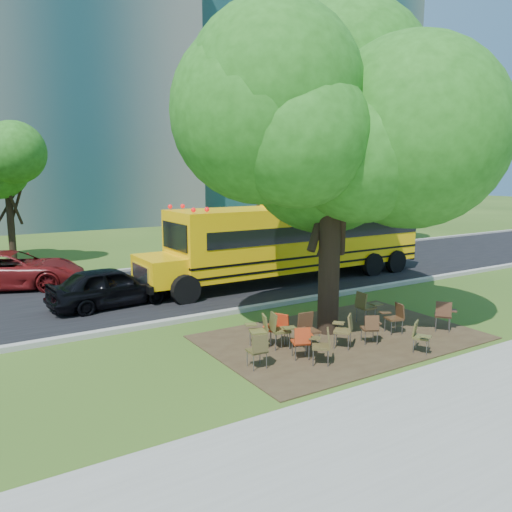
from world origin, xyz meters
TOP-DOWN VIEW (x-y plane):
  - ground at (0.00, 0.00)m, footprint 160.00×160.00m
  - sidewalk at (0.00, -5.00)m, footprint 60.00×4.00m
  - dirt_patch at (1.00, -0.50)m, footprint 7.00×4.50m
  - asphalt_road at (0.00, 7.00)m, footprint 80.00×8.00m
  - kerb_near at (0.00, 3.00)m, footprint 80.00×0.25m
  - kerb_far at (0.00, 11.10)m, footprint 80.00×0.25m
  - building_right at (24.00, 38.00)m, footprint 30.00×16.00m
  - bg_tree_2 at (-5.00, 16.00)m, footprint 4.80×4.80m
  - bg_tree_3 at (8.00, 14.00)m, footprint 5.60×5.60m
  - bg_tree_4 at (16.00, 13.00)m, footprint 5.00×5.00m
  - main_tree at (0.95, 0.02)m, footprint 7.14×7.14m
  - school_bus at (4.36, 6.00)m, footprint 12.06×2.83m
  - chair_0 at (-1.98, -1.15)m, footprint 0.56×0.47m
  - chair_1 at (-0.84, -1.21)m, footprint 0.65×0.51m
  - chair_2 at (-0.62, -1.69)m, footprint 0.57×0.72m
  - chair_3 at (-0.30, -0.69)m, footprint 0.63×0.53m
  - chair_4 at (1.25, -1.29)m, footprint 0.65×0.51m
  - chair_5 at (1.80, -2.33)m, footprint 0.52×0.63m
  - chair_6 at (2.42, -0.98)m, footprint 0.50×0.64m
  - chair_7 at (3.64, -1.58)m, footprint 0.75×0.59m
  - chair_8 at (-1.25, -0.04)m, footprint 0.53×0.67m
  - chair_9 at (-0.74, -0.12)m, footprint 0.64×0.54m
  - chair_10 at (-0.90, -0.35)m, footprint 0.55×0.70m
  - chair_11 at (0.51, -1.14)m, footprint 0.59×0.74m
  - chair_12 at (2.36, 0.07)m, footprint 0.55×0.62m
  - black_car at (-3.26, 5.75)m, footprint 4.03×1.98m
  - bg_car_red at (-5.66, 10.19)m, footprint 5.58×3.96m

SIDE VIEW (x-z plane):
  - ground at x=0.00m, z-range 0.00..0.00m
  - dirt_patch at x=1.00m, z-range 0.00..0.03m
  - sidewalk at x=0.00m, z-range 0.00..0.04m
  - asphalt_road at x=0.00m, z-range 0.00..0.04m
  - kerb_near at x=0.00m, z-range 0.00..0.14m
  - kerb_far at x=0.00m, z-range 0.00..0.14m
  - chair_5 at x=1.80m, z-range 0.09..0.86m
  - chair_4 at x=1.25m, z-range 0.09..0.88m
  - chair_9 at x=-0.74m, z-range 0.09..0.89m
  - chair_1 at x=-0.84m, z-range 0.09..0.90m
  - chair_0 at x=-1.98m, z-range 0.10..0.90m
  - chair_6 at x=2.42m, z-range 0.10..0.93m
  - chair_2 at x=-0.62m, z-range 0.10..0.94m
  - chair_8 at x=-1.25m, z-range 0.10..0.95m
  - chair_11 at x=0.51m, z-range 0.10..0.97m
  - chair_7 at x=3.64m, z-range 0.10..0.98m
  - chair_3 at x=-0.30m, z-range 0.11..1.01m
  - chair_10 at x=-0.90m, z-range 0.11..1.02m
  - chair_12 at x=2.36m, z-range 0.11..1.04m
  - black_car at x=-3.26m, z-range 0.00..1.32m
  - bg_car_red at x=-5.66m, z-range 0.00..1.41m
  - school_bus at x=4.36m, z-range 0.23..3.17m
  - bg_tree_2 at x=-5.00m, z-range 0.90..7.52m
  - bg_tree_4 at x=16.00m, z-range 0.92..7.77m
  - bg_tree_3 at x=8.00m, z-range 1.11..8.95m
  - main_tree at x=0.95m, z-range 0.79..9.53m
  - building_right at x=24.00m, z-range 0.00..25.00m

